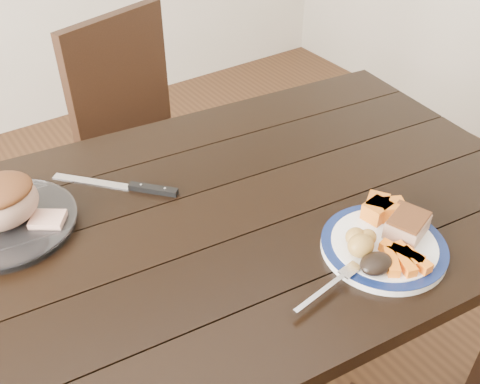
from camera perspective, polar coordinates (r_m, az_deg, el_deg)
dining_table at (r=1.26m, az=-3.54°, el=-5.97°), size 1.69×1.08×0.75m
chair_far at (r=1.94m, az=-9.87°, el=5.97°), size 0.53×0.54×0.93m
dinner_plate at (r=1.15m, az=15.05°, el=-5.68°), size 0.26×0.26×0.02m
plate_rim at (r=1.14m, az=15.12°, el=-5.37°), size 0.26×0.26×0.02m
serving_platter at (r=1.27m, az=-23.57°, el=-3.25°), size 0.29×0.29×0.02m
pork_slice at (r=1.16m, az=17.39°, el=-3.52°), size 0.10×0.09×0.04m
roasted_potatoes at (r=1.10m, az=12.75°, el=-5.18°), size 0.08×0.07×0.05m
carrot_batons at (r=1.10m, az=17.04°, el=-6.72°), size 0.09×0.11×0.02m
pumpkin_wedges at (r=1.20m, az=14.87°, el=-1.72°), size 0.09×0.09×0.04m
dark_mushroom at (r=1.07m, az=14.32°, el=-7.41°), size 0.07×0.05×0.03m
fork at (r=1.04m, az=9.85°, el=-9.65°), size 0.18×0.04×0.00m
roast_joint at (r=1.23m, az=-24.25°, el=-1.12°), size 0.16×0.14×0.10m
cut_slice at (r=1.22m, az=-19.80°, el=-2.83°), size 0.09×0.09×0.02m
carving_knife at (r=1.29m, az=-10.86°, el=0.49°), size 0.23×0.25×0.01m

